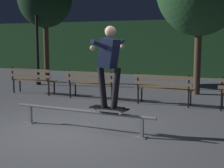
{
  "coord_description": "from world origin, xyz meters",
  "views": [
    {
      "loc": [
        3.22,
        -5.29,
        1.82
      ],
      "look_at": [
        0.31,
        1.05,
        0.85
      ],
      "focal_mm": 52.17,
      "sensor_mm": 36.0,
      "label": 1
    }
  ],
  "objects_px": {
    "grind_rail": "(82,114)",
    "skateboard": "(109,109)",
    "skateboarder": "(109,60)",
    "lamp_post_left": "(37,22)",
    "park_bench_left_center": "(92,82)",
    "park_bench_leftmost": "(32,78)",
    "park_bench_right_center": "(164,86)"
  },
  "relations": [
    {
      "from": "grind_rail",
      "to": "skateboard",
      "type": "bearing_deg",
      "value": -0.0
    },
    {
      "from": "skateboarder",
      "to": "lamp_post_left",
      "type": "bearing_deg",
      "value": 137.79
    },
    {
      "from": "skateboarder",
      "to": "lamp_post_left",
      "type": "relative_size",
      "value": 0.4
    },
    {
      "from": "skateboard",
      "to": "lamp_post_left",
      "type": "relative_size",
      "value": 0.2
    },
    {
      "from": "skateboard",
      "to": "park_bench_left_center",
      "type": "distance_m",
      "value": 3.67
    },
    {
      "from": "skateboard",
      "to": "park_bench_leftmost",
      "type": "xyz_separation_m",
      "value": [
        -4.27,
        3.06,
        0.04
      ]
    },
    {
      "from": "grind_rail",
      "to": "lamp_post_left",
      "type": "xyz_separation_m",
      "value": [
        -4.86,
        4.97,
        2.15
      ]
    },
    {
      "from": "grind_rail",
      "to": "park_bench_leftmost",
      "type": "height_order",
      "value": "park_bench_leftmost"
    },
    {
      "from": "skateboard",
      "to": "park_bench_right_center",
      "type": "xyz_separation_m",
      "value": [
        0.21,
        3.06,
        0.04
      ]
    },
    {
      "from": "park_bench_right_center",
      "to": "skateboarder",
      "type": "bearing_deg",
      "value": -93.88
    },
    {
      "from": "grind_rail",
      "to": "park_bench_leftmost",
      "type": "relative_size",
      "value": 1.94
    },
    {
      "from": "park_bench_right_center",
      "to": "lamp_post_left",
      "type": "distance_m",
      "value": 6.3
    },
    {
      "from": "grind_rail",
      "to": "park_bench_left_center",
      "type": "bearing_deg",
      "value": 114.83
    },
    {
      "from": "lamp_post_left",
      "to": "park_bench_right_center",
      "type": "bearing_deg",
      "value": -18.52
    },
    {
      "from": "park_bench_left_center",
      "to": "park_bench_leftmost",
      "type": "bearing_deg",
      "value": 180.0
    },
    {
      "from": "park_bench_right_center",
      "to": "lamp_post_left",
      "type": "xyz_separation_m",
      "value": [
        -5.68,
        1.9,
        1.94
      ]
    },
    {
      "from": "skateboard",
      "to": "park_bench_right_center",
      "type": "relative_size",
      "value": 0.49
    },
    {
      "from": "park_bench_left_center",
      "to": "lamp_post_left",
      "type": "bearing_deg",
      "value": 151.07
    },
    {
      "from": "park_bench_leftmost",
      "to": "lamp_post_left",
      "type": "height_order",
      "value": "lamp_post_left"
    },
    {
      "from": "park_bench_left_center",
      "to": "grind_rail",
      "type": "bearing_deg",
      "value": -65.17
    },
    {
      "from": "grind_rail",
      "to": "park_bench_left_center",
      "type": "relative_size",
      "value": 1.94
    },
    {
      "from": "skateboarder",
      "to": "lamp_post_left",
      "type": "distance_m",
      "value": 7.47
    },
    {
      "from": "park_bench_left_center",
      "to": "park_bench_right_center",
      "type": "distance_m",
      "value": 2.24
    },
    {
      "from": "skateboarder",
      "to": "park_bench_right_center",
      "type": "relative_size",
      "value": 0.97
    },
    {
      "from": "skateboard",
      "to": "skateboarder",
      "type": "xyz_separation_m",
      "value": [
        0.0,
        0.0,
        0.94
      ]
    },
    {
      "from": "park_bench_right_center",
      "to": "skateboard",
      "type": "bearing_deg",
      "value": -93.93
    },
    {
      "from": "skateboard",
      "to": "park_bench_leftmost",
      "type": "bearing_deg",
      "value": 144.34
    },
    {
      "from": "skateboarder",
      "to": "park_bench_left_center",
      "type": "relative_size",
      "value": 0.97
    },
    {
      "from": "skateboarder",
      "to": "park_bench_right_center",
      "type": "height_order",
      "value": "skateboarder"
    },
    {
      "from": "skateboard",
      "to": "park_bench_right_center",
      "type": "bearing_deg",
      "value": 86.07
    },
    {
      "from": "park_bench_leftmost",
      "to": "park_bench_right_center",
      "type": "distance_m",
      "value": 4.48
    },
    {
      "from": "park_bench_left_center",
      "to": "lamp_post_left",
      "type": "xyz_separation_m",
      "value": [
        -3.45,
        1.9,
        1.94
      ]
    }
  ]
}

